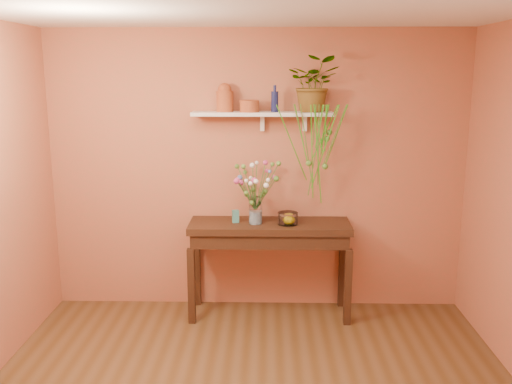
{
  "coord_description": "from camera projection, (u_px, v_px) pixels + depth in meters",
  "views": [
    {
      "loc": [
        0.1,
        -3.31,
        2.31
      ],
      "look_at": [
        0.0,
        1.55,
        1.25
      ],
      "focal_mm": 39.19,
      "sensor_mm": 36.0,
      "label": 1
    }
  ],
  "objects": [
    {
      "name": "plant_fronds",
      "position": [
        319.0,
        145.0,
        5.04
      ],
      "size": [
        0.64,
        0.27,
        0.93
      ],
      "color": "#4A7829",
      "rests_on": "wall_shelf"
    },
    {
      "name": "carton",
      "position": [
        236.0,
        216.0,
        5.23
      ],
      "size": [
        0.07,
        0.06,
        0.12
      ],
      "primitive_type": "cube",
      "rotation": [
        0.0,
        0.0,
        0.28
      ],
      "color": "teal",
      "rests_on": "sideboard"
    },
    {
      "name": "terracotta_pot",
      "position": [
        249.0,
        106.0,
        5.1
      ],
      "size": [
        0.18,
        0.18,
        0.11
      ],
      "primitive_type": "cylinder",
      "rotation": [
        0.0,
        0.0,
        0.02
      ],
      "color": "#A15021",
      "rests_on": "wall_shelf"
    },
    {
      "name": "glass_vase",
      "position": [
        255.0,
        212.0,
        5.18
      ],
      "size": [
        0.12,
        0.12,
        0.25
      ],
      "color": "white",
      "rests_on": "sideboard"
    },
    {
      "name": "sideboard",
      "position": [
        270.0,
        236.0,
        5.26
      ],
      "size": [
        1.51,
        0.48,
        0.91
      ],
      "color": "#3C2212",
      "rests_on": "ground"
    },
    {
      "name": "terracotta_jug",
      "position": [
        225.0,
        98.0,
        5.14
      ],
      "size": [
        0.16,
        0.16,
        0.26
      ],
      "color": "#A15021",
      "rests_on": "wall_shelf"
    },
    {
      "name": "room",
      "position": [
        251.0,
        230.0,
        3.44
      ],
      "size": [
        4.04,
        4.04,
        2.7
      ],
      "color": "brown",
      "rests_on": "ground"
    },
    {
      "name": "lemon",
      "position": [
        289.0,
        220.0,
        5.16
      ],
      "size": [
        0.08,
        0.08,
        0.08
      ],
      "primitive_type": "sphere",
      "color": "yellow",
      "rests_on": "glass_bowl"
    },
    {
      "name": "glass_bowl",
      "position": [
        288.0,
        219.0,
        5.17
      ],
      "size": [
        0.19,
        0.19,
        0.11
      ],
      "color": "white",
      "rests_on": "sideboard"
    },
    {
      "name": "spider_plant",
      "position": [
        314.0,
        84.0,
        5.08
      ],
      "size": [
        0.51,
        0.46,
        0.51
      ],
      "primitive_type": "imported",
      "rotation": [
        0.0,
        0.0,
        -0.16
      ],
      "color": "#4A7829",
      "rests_on": "wall_shelf"
    },
    {
      "name": "bouquet",
      "position": [
        255.0,
        180.0,
        5.11
      ],
      "size": [
        0.44,
        0.37,
        0.44
      ],
      "color": "#386B28",
      "rests_on": "glass_vase"
    },
    {
      "name": "blue_bottle",
      "position": [
        275.0,
        101.0,
        5.1
      ],
      "size": [
        0.08,
        0.08,
        0.24
      ],
      "color": "#151A48",
      "rests_on": "wall_shelf"
    },
    {
      "name": "wall_shelf",
      "position": [
        263.0,
        114.0,
        5.15
      ],
      "size": [
        1.3,
        0.24,
        0.19
      ],
      "color": "white",
      "rests_on": "room"
    }
  ]
}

